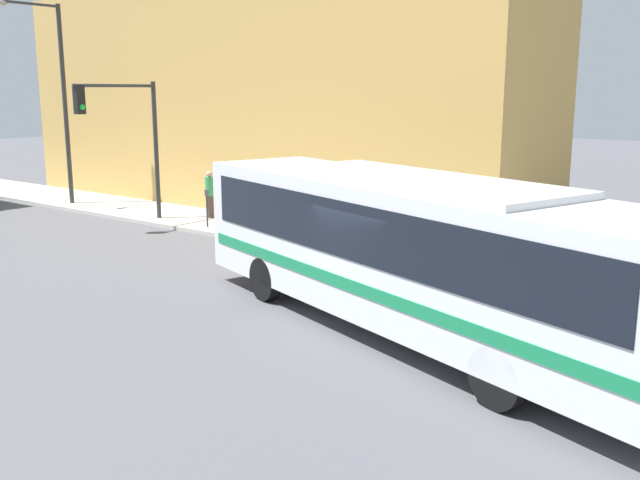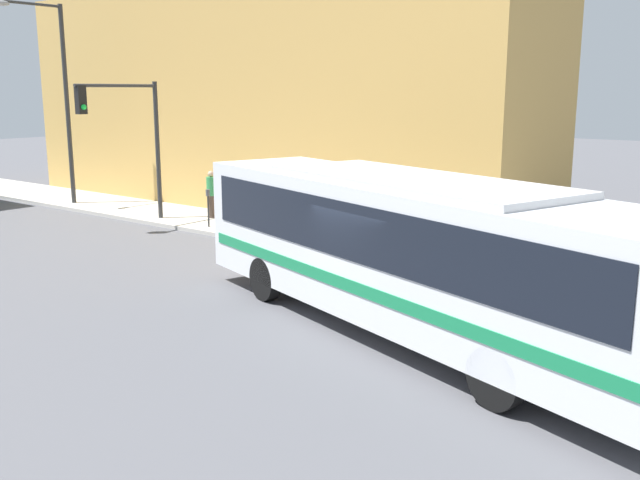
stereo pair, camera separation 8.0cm
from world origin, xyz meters
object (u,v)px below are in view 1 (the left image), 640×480
object	(u,v)px
pedestrian_mid_block	(210,194)
street_lamp	(56,88)
pedestrian_near_corner	(289,203)
fire_hydrant	(307,232)
traffic_light_pole	(128,126)
city_bus	(412,245)
parking_meter	(207,202)

from	to	relation	value
pedestrian_mid_block	street_lamp	bearing A→B (deg)	101.32
pedestrian_near_corner	pedestrian_mid_block	size ratio (longest dim) A/B	1.10
fire_hydrant	pedestrian_mid_block	size ratio (longest dim) A/B	0.42
street_lamp	pedestrian_near_corner	world-z (taller)	street_lamp
traffic_light_pole	pedestrian_near_corner	distance (m)	6.29
fire_hydrant	pedestrian_near_corner	bearing A→B (deg)	57.89
pedestrian_mid_block	traffic_light_pole	bearing A→B (deg)	148.29
city_bus	pedestrian_near_corner	bearing A→B (deg)	71.57
city_bus	traffic_light_pole	size ratio (longest dim) A/B	2.47
parking_meter	city_bus	bearing A→B (deg)	-114.24
pedestrian_near_corner	fire_hydrant	bearing A→B (deg)	-122.11
fire_hydrant	street_lamp	world-z (taller)	street_lamp
parking_meter	pedestrian_near_corner	distance (m)	2.96
parking_meter	traffic_light_pole	bearing A→B (deg)	111.01
fire_hydrant	pedestrian_near_corner	size ratio (longest dim) A/B	0.39
city_bus	street_lamp	bearing A→B (deg)	93.57
fire_hydrant	traffic_light_pole	distance (m)	7.69
traffic_light_pole	street_lamp	size ratio (longest dim) A/B	0.62
fire_hydrant	pedestrian_near_corner	xyz separation A→B (m)	(0.96, 1.53, 0.60)
city_bus	pedestrian_near_corner	size ratio (longest dim) A/B	6.39
parking_meter	fire_hydrant	bearing A→B (deg)	-90.00
traffic_light_pole	pedestrian_near_corner	xyz separation A→B (m)	(1.99, -5.47, -2.39)
city_bus	traffic_light_pole	bearing A→B (deg)	91.72
city_bus	street_lamp	world-z (taller)	street_lamp
traffic_light_pole	pedestrian_near_corner	size ratio (longest dim) A/B	2.59
pedestrian_near_corner	city_bus	bearing A→B (deg)	-126.05
pedestrian_near_corner	pedestrian_mid_block	world-z (taller)	pedestrian_near_corner
fire_hydrant	city_bus	bearing A→B (deg)	-126.93
parking_meter	pedestrian_mid_block	distance (m)	1.80
traffic_light_pole	street_lamp	xyz separation A→B (m)	(0.93, 5.59, 1.28)
street_lamp	pedestrian_near_corner	bearing A→B (deg)	-84.56
fire_hydrant	pedestrian_mid_block	world-z (taller)	pedestrian_mid_block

